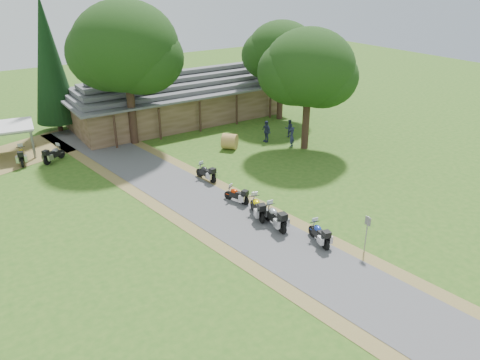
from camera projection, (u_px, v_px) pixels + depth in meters
ground at (279, 246)px, 25.41m from camera, size 120.00×120.00×0.00m
driveway at (232, 218)px, 28.20m from camera, size 51.95×51.95×0.00m
lodge at (177, 95)px, 45.64m from camera, size 21.40×9.40×4.90m
motorcycle_row_a at (319, 233)px, 25.44m from camera, size 1.00×1.95×1.27m
motorcycle_row_b at (275, 216)px, 26.99m from camera, size 0.93×2.18×1.45m
motorcycle_row_c at (257, 206)px, 28.12m from camera, size 1.21×2.12×1.38m
motorcycle_row_d at (237, 194)px, 29.92m from camera, size 1.11×1.77×1.15m
motorcycle_row_e at (206, 172)px, 33.07m from camera, size 0.91×1.91×1.25m
motorcycle_carport_a at (21, 155)px, 35.88m from camera, size 1.04×2.14×1.40m
motorcycle_carport_b at (54, 153)px, 36.26m from camera, size 1.96×1.60×1.32m
person_a at (292, 135)px, 39.17m from camera, size 0.70×0.66×2.01m
person_b at (289, 127)px, 41.47m from camera, size 0.62×0.53×1.86m
person_c at (266, 129)px, 40.22m from camera, size 0.46×0.64×2.21m
hay_bale at (230, 141)px, 38.83m from camera, size 1.74×1.74×1.29m
sign_post at (366, 235)px, 24.41m from camera, size 0.39×0.06×2.15m
oak_lodge_left at (127, 66)px, 37.70m from camera, size 8.50×8.50×13.10m
oak_lodge_right at (281, 64)px, 44.71m from camera, size 6.58×6.58×10.76m
oak_driveway at (308, 84)px, 37.01m from camera, size 7.18×7.18×10.85m
cedar_near at (50, 66)px, 40.90m from camera, size 3.75×3.75×11.92m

